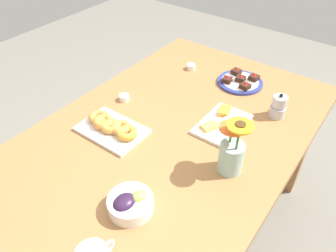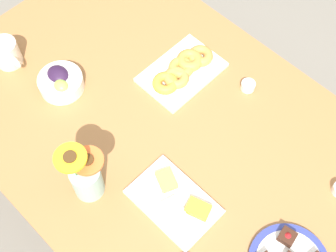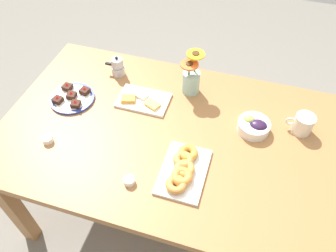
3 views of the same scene
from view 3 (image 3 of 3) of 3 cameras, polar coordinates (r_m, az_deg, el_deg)
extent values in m
plane|color=slate|center=(2.16, 0.00, -13.72)|extent=(6.00, 6.00, 0.00)
cube|color=#9E6B3D|center=(1.56, 0.00, -1.45)|extent=(1.60, 1.00, 0.04)
cube|color=#9E6B3D|center=(2.13, 22.46, -3.77)|extent=(0.07, 0.07, 0.70)
cube|color=#9E6B3D|center=(2.32, -14.13, 4.42)|extent=(0.07, 0.07, 0.70)
cube|color=#9E6B3D|center=(1.94, -25.34, -12.65)|extent=(0.07, 0.07, 0.70)
cylinder|color=silver|center=(1.64, 22.49, 0.33)|extent=(0.09, 0.09, 0.10)
cylinder|color=brown|center=(1.61, 22.92, 1.31)|extent=(0.08, 0.08, 0.00)
torus|color=silver|center=(1.63, 20.55, 0.78)|extent=(0.05, 0.01, 0.05)
cylinder|color=white|center=(1.59, 14.66, -0.05)|extent=(0.15, 0.15, 0.05)
ellipsoid|color=#2D1938|center=(1.57, 15.44, 0.08)|extent=(0.08, 0.07, 0.04)
ellipsoid|color=#9EC14C|center=(1.58, 13.95, 1.10)|extent=(0.05, 0.05, 0.04)
cube|color=white|center=(1.68, -4.30, 4.51)|extent=(0.26, 0.17, 0.01)
cube|color=#EFB74C|center=(1.64, -2.71, 3.75)|extent=(0.08, 0.07, 0.02)
cube|color=white|center=(1.69, -4.74, 5.46)|extent=(0.08, 0.07, 0.02)
cube|color=orange|center=(1.67, -6.94, 4.71)|extent=(0.08, 0.07, 0.02)
cube|color=white|center=(1.40, 2.72, -7.93)|extent=(0.19, 0.28, 0.01)
torus|color=gold|center=(1.43, 3.50, -4.68)|extent=(0.12, 0.12, 0.03)
torus|color=#C98741|center=(1.41, 2.65, -5.90)|extent=(0.12, 0.12, 0.03)
torus|color=gold|center=(1.39, 2.87, -7.43)|extent=(0.11, 0.11, 0.03)
torus|color=orange|center=(1.36, 2.41, -8.79)|extent=(0.10, 0.10, 0.04)
torus|color=#CB8840|center=(1.34, 1.41, -10.16)|extent=(0.12, 0.12, 0.03)
cylinder|color=white|center=(1.60, -20.25, -2.22)|extent=(0.05, 0.05, 0.03)
cylinder|color=#C68923|center=(1.59, -20.34, -1.99)|extent=(0.04, 0.04, 0.01)
cylinder|color=white|center=(1.38, -6.79, -9.43)|extent=(0.05, 0.05, 0.03)
cylinder|color=maroon|center=(1.37, -6.83, -9.21)|extent=(0.04, 0.04, 0.01)
cylinder|color=navy|center=(1.76, -16.32, 4.65)|extent=(0.23, 0.23, 0.01)
cylinder|color=white|center=(1.76, -16.33, 4.69)|extent=(0.19, 0.19, 0.01)
cube|color=#381E14|center=(1.69, -15.78, 3.70)|extent=(0.05, 0.05, 0.02)
cone|color=red|center=(1.68, -15.92, 4.16)|extent=(0.02, 0.02, 0.01)
cube|color=#381E14|center=(1.74, -18.64, 4.33)|extent=(0.05, 0.05, 0.02)
cone|color=red|center=(1.73, -18.80, 4.78)|extent=(0.02, 0.02, 0.01)
cube|color=#381E14|center=(1.75, -14.29, 5.94)|extent=(0.05, 0.05, 0.02)
cone|color=red|center=(1.74, -14.41, 6.39)|extent=(0.02, 0.02, 0.01)
cube|color=#381E14|center=(1.80, -17.11, 6.49)|extent=(0.05, 0.05, 0.02)
cone|color=red|center=(1.79, -17.24, 6.94)|extent=(0.02, 0.02, 0.01)
cube|color=#381E14|center=(1.75, -16.46, 5.14)|extent=(0.05, 0.05, 0.02)
cone|color=red|center=(1.73, -16.60, 5.59)|extent=(0.02, 0.02, 0.01)
cylinder|color=#99C1B7|center=(1.70, 4.02, 7.62)|extent=(0.09, 0.09, 0.12)
cylinder|color=#3D702D|center=(1.65, 4.72, 10.83)|extent=(0.01, 0.01, 0.10)
cylinder|color=yellow|center=(1.61, 4.84, 12.34)|extent=(0.09, 0.09, 0.01)
cylinder|color=#472D14|center=(1.61, 4.85, 12.52)|extent=(0.04, 0.04, 0.01)
cylinder|color=#3D702D|center=(1.63, 3.70, 9.70)|extent=(0.01, 0.01, 0.06)
cylinder|color=orange|center=(1.61, 3.76, 10.64)|extent=(0.09, 0.09, 0.01)
cylinder|color=#472D14|center=(1.61, 3.77, 10.81)|extent=(0.04, 0.04, 0.01)
cylinder|color=#B7B7BC|center=(1.85, -8.65, 9.51)|extent=(0.07, 0.07, 0.05)
cylinder|color=#B7B7BC|center=(1.83, -8.76, 10.21)|extent=(0.05, 0.05, 0.01)
cylinder|color=#B7B7BC|center=(1.81, -8.86, 10.86)|extent=(0.06, 0.06, 0.04)
sphere|color=black|center=(1.80, -8.97, 11.63)|extent=(0.02, 0.02, 0.02)
cube|color=black|center=(1.85, -10.31, 10.61)|extent=(0.04, 0.01, 0.01)
camera|label=1|loc=(1.69, 41.95, 29.29)|focal=35.00mm
camera|label=2|loc=(1.68, -19.12, 52.25)|focal=50.00mm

